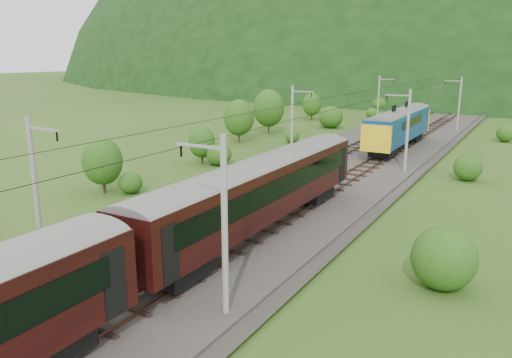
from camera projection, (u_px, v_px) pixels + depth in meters
The scene contains 14 objects.
ground at pixel (124, 287), 25.29m from camera, with size 600.00×600.00×0.00m, color #2E4F18.
railbed at pixel (231, 227), 33.66m from camera, with size 14.00×220.00×0.30m, color #38332D.
track_left at pixel (202, 218), 34.77m from camera, with size 2.40×220.00×0.27m.
track_right at pixel (262, 230), 32.44m from camera, with size 2.40×220.00×0.27m.
catenary_left at pixel (293, 121), 54.07m from camera, with size 2.54×192.28×8.00m.
catenary_right at pixel (407, 129), 48.13m from camera, with size 2.54×192.28×8.00m.
overhead_wires at pixel (229, 125), 31.98m from camera, with size 4.83×198.00×0.03m.
mountain_main at pixel (508, 80), 243.86m from camera, with size 504.00×360.00×244.00m, color black.
mountain_ridge at pixel (314, 73), 335.70m from camera, with size 336.00×280.00×132.00m, color black.
hazard_post_near at pixel (372, 143), 60.88m from camera, with size 0.15×0.15×1.38m, color red.
hazard_post_far at pixel (320, 174), 44.72m from camera, with size 0.16×0.16×1.52m, color red.
signal at pixel (335, 142), 57.33m from camera, with size 0.27×0.27×2.40m.
vegetation_left at pixel (138, 150), 47.43m from camera, with size 11.59×143.45×6.62m.
vegetation_right at pixel (371, 326), 19.13m from camera, with size 5.51×103.64×2.91m.
Camera 1 is at (17.42, -16.76, 11.41)m, focal length 35.00 mm.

